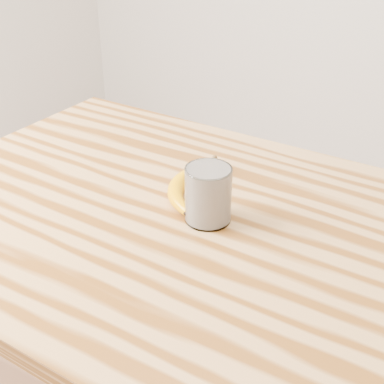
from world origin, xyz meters
The scene contains 3 objects.
table centered at (0.00, 0.00, 0.77)m, with size 1.20×0.80×0.90m.
smoothie_glass centered at (0.02, 0.02, 0.96)m, with size 0.09×0.09×0.11m.
banana centered at (-0.08, 0.07, 0.92)m, with size 0.10×0.27×0.03m, color #D98F00, non-canonical shape.
Camera 1 is at (0.45, -0.71, 1.45)m, focal length 50.00 mm.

